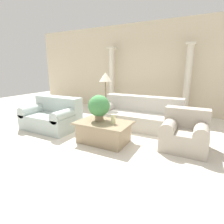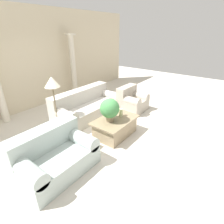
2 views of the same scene
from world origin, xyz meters
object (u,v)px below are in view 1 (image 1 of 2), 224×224
Objects in this scene: sofa_long at (140,115)px; loveseat at (53,116)px; armchair at (185,132)px; coffee_table at (104,132)px; floor_lamp at (106,80)px; potted_plant at (99,106)px.

sofa_long is 1.55× the size of loveseat.
loveseat is 3.33m from armchair.
sofa_long is 2.55× the size of armchair.
coffee_table is (-0.36, -1.38, -0.10)m from sofa_long.
coffee_table is at bearing -62.45° from floor_lamp.
potted_plant is (-0.15, 0.06, 0.55)m from coffee_table.
floor_lamp is (-0.58, 1.33, 0.49)m from potted_plant.
loveseat is 1.81m from floor_lamp.
coffee_table is 1.36× the size of armchair.
floor_lamp reaches higher than armchair.
potted_plant is 0.66× the size of armchair.
floor_lamp is at bearing 50.79° from loveseat.
loveseat reaches higher than armchair.
armchair reaches higher than coffee_table.
floor_lamp is 2.67m from armchair.
floor_lamp is (-1.09, 0.01, 0.94)m from sofa_long.
sofa_long is 1.44m from floor_lamp.
sofa_long is at bearing 68.95° from potted_plant.
sofa_long is at bearing 29.87° from loveseat.
potted_plant is 1.86m from armchair.
loveseat is 1.63m from potted_plant.
coffee_table is 2.04× the size of potted_plant.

